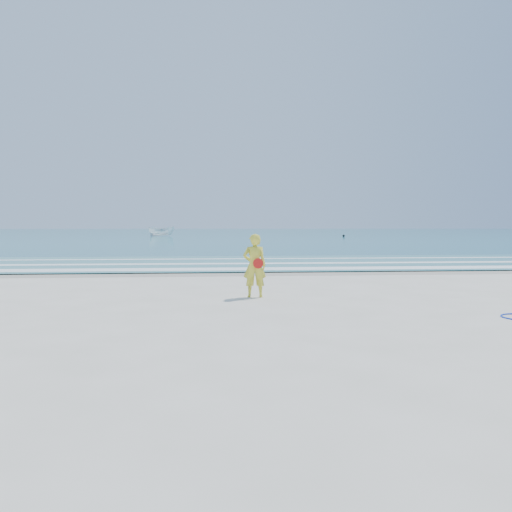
{
  "coord_description": "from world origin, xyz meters",
  "views": [
    {
      "loc": [
        -1.24,
        -10.72,
        1.94
      ],
      "look_at": [
        -0.05,
        4.0,
        1.0
      ],
      "focal_mm": 35.0,
      "sensor_mm": 36.0,
      "label": 1
    }
  ],
  "objects": [
    {
      "name": "woman",
      "position": [
        -0.21,
        2.44,
        0.84
      ],
      "size": [
        0.63,
        0.44,
        1.69
      ],
      "color": "yellow",
      "rests_on": "ground"
    },
    {
      "name": "foam_far",
      "position": [
        0.0,
        16.5,
        0.05
      ],
      "size": [
        400.0,
        0.6,
        0.01
      ],
      "primitive_type": "cube",
      "color": "white",
      "rests_on": "shallow"
    },
    {
      "name": "buoy",
      "position": [
        18.05,
        63.22,
        0.22
      ],
      "size": [
        0.36,
        0.36,
        0.36
      ],
      "primitive_type": "sphere",
      "color": "black",
      "rests_on": "ocean"
    },
    {
      "name": "foam_near",
      "position": [
        0.0,
        10.3,
        0.05
      ],
      "size": [
        400.0,
        1.4,
        0.01
      ],
      "primitive_type": "cube",
      "color": "white",
      "rests_on": "shallow"
    },
    {
      "name": "ocean",
      "position": [
        0.0,
        105.0,
        0.02
      ],
      "size": [
        400.0,
        190.0,
        0.04
      ],
      "primitive_type": "cube",
      "color": "#19727F",
      "rests_on": "ground"
    },
    {
      "name": "boat",
      "position": [
        -9.79,
        69.57,
        0.86
      ],
      "size": [
        4.51,
        3.03,
        1.63
      ],
      "primitive_type": "imported",
      "rotation": [
        0.0,
        0.0,
        1.95
      ],
      "color": "white",
      "rests_on": "ocean"
    },
    {
      "name": "shallow",
      "position": [
        0.0,
        14.0,
        0.04
      ],
      "size": [
        400.0,
        10.0,
        0.01
      ],
      "primitive_type": "cube",
      "color": "#59B7AD",
      "rests_on": "ocean"
    },
    {
      "name": "wet_sand",
      "position": [
        0.0,
        9.0,
        0.0
      ],
      "size": [
        400.0,
        2.4,
        0.0
      ],
      "primitive_type": "cube",
      "color": "#B2A893",
      "rests_on": "ground"
    },
    {
      "name": "foam_mid",
      "position": [
        0.0,
        13.2,
        0.05
      ],
      "size": [
        400.0,
        0.9,
        0.01
      ],
      "primitive_type": "cube",
      "color": "white",
      "rests_on": "shallow"
    },
    {
      "name": "ground",
      "position": [
        0.0,
        0.0,
        0.0
      ],
      "size": [
        400.0,
        400.0,
        0.0
      ],
      "primitive_type": "plane",
      "color": "silver",
      "rests_on": "ground"
    }
  ]
}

